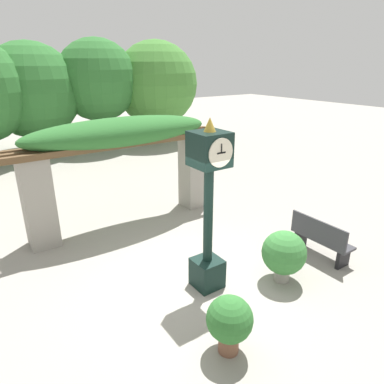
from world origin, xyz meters
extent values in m
plane|color=gray|center=(0.00, 0.00, 0.00)|extent=(60.00, 60.00, 0.00)
cube|color=black|center=(0.08, -0.21, 0.28)|extent=(0.50, 0.50, 0.55)
cylinder|color=black|center=(0.08, -0.21, 1.43)|extent=(0.17, 0.17, 1.75)
cylinder|color=gold|center=(0.08, -0.21, 2.33)|extent=(0.27, 0.27, 0.04)
cube|color=black|center=(0.08, -0.21, 2.63)|extent=(0.57, 0.57, 0.57)
cylinder|color=beige|center=(0.08, -0.51, 2.63)|extent=(0.47, 0.02, 0.47)
cylinder|color=beige|center=(0.08, 0.08, 2.63)|extent=(0.47, 0.02, 0.47)
cube|color=black|center=(0.08, -0.52, 2.63)|extent=(0.16, 0.01, 0.02)
cube|color=black|center=(0.08, -0.52, 2.70)|extent=(0.02, 0.01, 0.15)
cone|color=gold|center=(0.08, -0.21, 3.03)|extent=(0.20, 0.20, 0.23)
cube|color=gray|center=(-2.09, 3.16, 1.04)|extent=(0.63, 0.63, 2.08)
cube|color=gray|center=(2.09, 3.16, 1.04)|extent=(0.63, 0.63, 2.08)
cube|color=brown|center=(0.00, 2.84, 2.15)|extent=(5.40, 0.13, 0.14)
cube|color=brown|center=(0.00, 3.16, 2.15)|extent=(5.40, 0.13, 0.14)
cube|color=brown|center=(0.00, 3.47, 2.15)|extent=(5.40, 0.13, 0.14)
ellipsoid|color=#2D6B2D|center=(0.00, 3.16, 2.39)|extent=(4.67, 1.23, 0.70)
cylinder|color=gray|center=(1.36, -0.90, 0.15)|extent=(0.29, 0.29, 0.29)
sphere|color=#387A38|center=(1.36, -0.90, 0.61)|extent=(0.84, 0.84, 0.84)
cylinder|color=brown|center=(-0.61, -1.65, 0.16)|extent=(0.30, 0.30, 0.32)
sphere|color=#2D6B2D|center=(-0.61, -1.65, 0.58)|extent=(0.67, 0.67, 0.67)
cube|color=#38383D|center=(2.75, -0.75, 0.41)|extent=(0.42, 1.34, 0.05)
cube|color=#38383D|center=(2.56, -0.75, 0.67)|extent=(0.04, 1.34, 0.45)
cube|color=black|center=(2.75, -1.29, 0.20)|extent=(0.38, 0.08, 0.39)
cube|color=black|center=(2.75, -0.22, 0.20)|extent=(0.38, 0.08, 0.39)
cylinder|color=brown|center=(-0.15, 12.53, 0.65)|extent=(0.28, 0.28, 1.30)
sphere|color=#2D6B2D|center=(-0.15, 12.53, 2.77)|extent=(4.20, 4.20, 4.20)
cylinder|color=brown|center=(2.69, 12.03, 0.91)|extent=(0.28, 0.28, 1.83)
sphere|color=#2D6B2D|center=(2.69, 12.03, 3.16)|extent=(3.80, 3.80, 3.80)
cylinder|color=brown|center=(5.62, 11.63, 0.72)|extent=(0.28, 0.28, 1.44)
sphere|color=#427F33|center=(5.62, 11.63, 2.92)|extent=(4.23, 4.23, 4.23)
camera|label=1|loc=(-3.23, -4.53, 3.95)|focal=32.00mm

